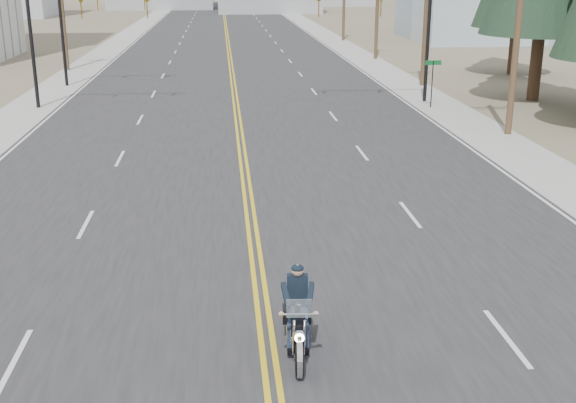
# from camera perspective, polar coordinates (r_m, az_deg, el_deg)

# --- Properties ---
(road) EXTENTS (20.00, 200.00, 0.01)m
(road) POSITION_cam_1_polar(r_m,az_deg,el_deg) (79.34, -4.79, 12.48)
(road) COLOR #303033
(road) RESTS_ON ground
(sidewalk_left) EXTENTS (3.00, 200.00, 0.01)m
(sidewalk_left) POSITION_cam_1_polar(r_m,az_deg,el_deg) (80.05, -13.23, 12.13)
(sidewalk_left) COLOR #A5A5A0
(sidewalk_left) RESTS_ON ground
(sidewalk_right) EXTENTS (3.00, 200.00, 0.01)m
(sidewalk_right) POSITION_cam_1_polar(r_m,az_deg,el_deg) (80.28, 3.65, 12.57)
(sidewalk_right) COLOR #A5A5A0
(sidewalk_right) RESTS_ON ground
(traffic_mast_left) EXTENTS (7.10, 0.26, 7.00)m
(traffic_mast_left) POSITION_cam_1_polar(r_m,az_deg,el_deg) (41.87, -17.04, 13.79)
(traffic_mast_left) COLOR black
(traffic_mast_left) RESTS_ON ground
(traffic_mast_right) EXTENTS (7.10, 0.26, 7.00)m
(traffic_mast_right) POSITION_cam_1_polar(r_m,az_deg,el_deg) (42.21, 8.39, 14.39)
(traffic_mast_right) COLOR black
(traffic_mast_right) RESTS_ON ground
(traffic_mast_far) EXTENTS (6.10, 0.26, 7.00)m
(traffic_mast_far) POSITION_cam_1_polar(r_m,az_deg,el_deg) (49.79, -15.61, 14.37)
(traffic_mast_far) COLOR black
(traffic_mast_far) RESTS_ON ground
(street_sign) EXTENTS (0.90, 0.06, 2.62)m
(street_sign) POSITION_cam_1_polar(r_m,az_deg,el_deg) (41.06, 11.35, 9.74)
(street_sign) COLOR black
(street_sign) RESTS_ON ground
(utility_pole_b) EXTENTS (2.20, 0.30, 11.50)m
(utility_pole_b) POSITION_cam_1_polar(r_m,az_deg,el_deg) (34.67, 17.89, 14.76)
(utility_pole_b) COLOR brown
(utility_pole_b) RESTS_ON ground
(motorcyclist) EXTENTS (1.15, 2.37, 1.80)m
(motorcyclist) POSITION_cam_1_polar(r_m,az_deg,el_deg) (14.40, 0.78, -8.79)
(motorcyclist) COLOR black
(motorcyclist) RESTS_ON ground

